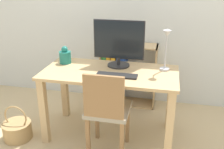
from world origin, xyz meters
The scene contains 10 objects.
ground_plane centered at (0.00, 0.00, 0.00)m, with size 10.00×10.00×0.00m, color #CCB284.
wall_back centered at (0.00, 0.95, 1.30)m, with size 8.00×0.05×2.60m.
desk centered at (0.00, 0.00, 0.60)m, with size 1.36×0.67×0.74m.
monitor centered at (0.05, 0.18, 1.00)m, with size 0.53×0.23×0.49m.
keyboard centered at (0.09, -0.11, 0.75)m, with size 0.40×0.12×0.02m.
vase centered at (-0.53, 0.14, 0.82)m, with size 0.13×0.13×0.19m.
desk_lamp centered at (0.54, 0.10, 1.01)m, with size 0.10×0.19×0.43m.
chair centered at (0.05, -0.33, 0.49)m, with size 0.40×0.40×0.88m.
bookshelf centered at (-0.05, 0.77, 0.40)m, with size 0.72×0.28×0.82m.
basket centered at (-0.95, -0.29, 0.10)m, with size 0.30×0.30×0.39m.
Camera 1 is at (0.55, -2.40, 1.69)m, focal length 42.00 mm.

